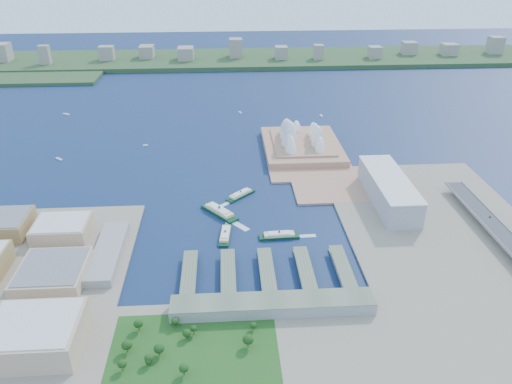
{
  "coord_description": "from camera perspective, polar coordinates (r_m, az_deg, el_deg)",
  "views": [
    {
      "loc": [
        -26.32,
        -516.64,
        331.19
      ],
      "look_at": [
        13.03,
        90.79,
        18.0
      ],
      "focal_mm": 35.0,
      "sensor_mm": 36.0,
      "label": 1
    }
  ],
  "objects": [
    {
      "name": "opera_house",
      "position": [
        861.04,
        5.34,
        6.77
      ],
      "size": [
        134.0,
        180.0,
        58.0
      ],
      "primitive_type": null,
      "color": "white",
      "rests_on": "peninsula"
    },
    {
      "name": "terminal_building",
      "position": [
        501.16,
        1.94,
        -12.8
      ],
      "size": [
        200.0,
        28.0,
        12.0
      ],
      "primitive_type": "cube",
      "color": "gray",
      "rests_on": "south_land"
    },
    {
      "name": "west_buildings",
      "position": [
        590.38,
        -25.54,
        -8.03
      ],
      "size": [
        200.0,
        280.0,
        27.0
      ],
      "primitive_type": null,
      "color": "olive",
      "rests_on": "west_land"
    },
    {
      "name": "car_c",
      "position": [
        695.56,
        25.19,
        -2.6
      ],
      "size": [
        1.65,
        4.06,
        1.18
      ],
      "primitive_type": "imported",
      "color": "slate",
      "rests_on": "expressway"
    },
    {
      "name": "west_land",
      "position": [
        572.87,
        -26.4,
        -11.26
      ],
      "size": [
        220.0,
        390.0,
        3.0
      ],
      "primitive_type": "cube",
      "color": "gray",
      "rests_on": "ground"
    },
    {
      "name": "toaster_building",
      "position": [
        708.16,
        14.92,
        0.22
      ],
      "size": [
        45.0,
        155.0,
        35.0
      ],
      "primitive_type": "cube",
      "color": "#96969C",
      "rests_on": "east_land"
    },
    {
      "name": "boat_e",
      "position": [
        1061.03,
        -1.83,
        9.1
      ],
      "size": [
        7.03,
        11.42,
        2.67
      ],
      "primitive_type": null,
      "rotation": [
        0.0,
        0.0,
        0.35
      ],
      "color": "white",
      "rests_on": "ground"
    },
    {
      "name": "ferry_d",
      "position": [
        615.5,
        2.67,
        -4.84
      ],
      "size": [
        50.17,
        14.62,
        9.4
      ],
      "primitive_type": null,
      "rotation": [
        0.0,
        0.0,
        1.61
      ],
      "color": "#0D351D",
      "rests_on": "ground"
    },
    {
      "name": "boat_c",
      "position": [
        1048.32,
        7.45,
        8.66
      ],
      "size": [
        5.11,
        13.14,
        2.88
      ],
      "primitive_type": null,
      "rotation": [
        0.0,
        0.0,
        3.25
      ],
      "color": "white",
      "rests_on": "ground"
    },
    {
      "name": "far_shore",
      "position": [
        1531.79,
        -2.73,
        14.94
      ],
      "size": [
        2200.0,
        260.0,
        12.0
      ],
      "primitive_type": "cube",
      "color": "#2D4926",
      "rests_on": "ground"
    },
    {
      "name": "peninsula",
      "position": [
        854.27,
        5.61,
        4.39
      ],
      "size": [
        135.0,
        220.0,
        3.0
      ],
      "primitive_type": "cube",
      "color": "#AB7B5D",
      "rests_on": "ground"
    },
    {
      "name": "far_skyline",
      "position": [
        1505.4,
        -2.74,
        16.03
      ],
      "size": [
        1900.0,
        140.0,
        55.0
      ],
      "primitive_type": null,
      "color": "gray",
      "rests_on": "far_shore"
    },
    {
      "name": "park",
      "position": [
        458.64,
        -7.18,
        -17.33
      ],
      "size": [
        150.0,
        110.0,
        16.0
      ],
      "primitive_type": null,
      "color": "#194714",
      "rests_on": "south_land"
    },
    {
      "name": "ferry_c",
      "position": [
        617.42,
        -3.54,
        -4.77
      ],
      "size": [
        17.65,
        49.88,
        9.23
      ],
      "primitive_type": null,
      "rotation": [
        0.0,
        0.0,
        3.03
      ],
      "color": "#0D351D",
      "rests_on": "ground"
    },
    {
      "name": "south_land",
      "position": [
        451.02,
        0.87,
        -19.75
      ],
      "size": [
        720.0,
        180.0,
        3.0
      ],
      "primitive_type": "cube",
      "color": "gray",
      "rests_on": "ground"
    },
    {
      "name": "east_land",
      "position": [
        630.38,
        22.1,
        -6.58
      ],
      "size": [
        240.0,
        500.0,
        3.0
      ],
      "primitive_type": "cube",
      "color": "gray",
      "rests_on": "ground"
    },
    {
      "name": "boat_b",
      "position": [
        908.15,
        -12.52,
        5.25
      ],
      "size": [
        8.74,
        3.31,
        2.33
      ],
      "primitive_type": null,
      "rotation": [
        0.0,
        0.0,
        1.6
      ],
      "color": "white",
      "rests_on": "ground"
    },
    {
      "name": "ground",
      "position": [
        614.25,
        -0.67,
        -5.4
      ],
      "size": [
        3000.0,
        3000.0,
        0.0
      ],
      "primitive_type": "plane",
      "color": "#0D1F3F",
      "rests_on": "ground"
    },
    {
      "name": "boat_a",
      "position": [
        893.01,
        -21.6,
        3.56
      ],
      "size": [
        13.15,
        11.26,
        2.68
      ],
      "primitive_type": null,
      "rotation": [
        0.0,
        0.0,
        0.91
      ],
      "color": "white",
      "rests_on": "ground"
    },
    {
      "name": "ferry_wharves",
      "position": [
        550.73,
        1.23,
        -9.15
      ],
      "size": [
        184.0,
        90.0,
        9.3
      ],
      "primitive_type": null,
      "color": "#58644C",
      "rests_on": "ground"
    },
    {
      "name": "ferry_a",
      "position": [
        666.39,
        -4.22,
        -2.08
      ],
      "size": [
        50.93,
        57.68,
        11.64
      ],
      "primitive_type": null,
      "rotation": [
        0.0,
        0.0,
        0.68
      ],
      "color": "#0D351D",
      "rests_on": "ground"
    },
    {
      "name": "ferry_b",
      "position": [
        709.96,
        -1.76,
        -0.18
      ],
      "size": [
        43.39,
        42.67,
        9.17
      ],
      "primitive_type": null,
      "rotation": [
        0.0,
        0.0,
        -0.8
      ],
      "color": "#0D351D",
      "rests_on": "ground"
    },
    {
      "name": "boat_d",
      "position": [
        1121.81,
        -20.87,
        8.34
      ],
      "size": [
        15.61,
        11.5,
        2.73
      ],
      "primitive_type": null,
      "rotation": [
        0.0,
        0.0,
        1.02
      ],
      "color": "white",
      "rests_on": "ground"
    }
  ]
}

